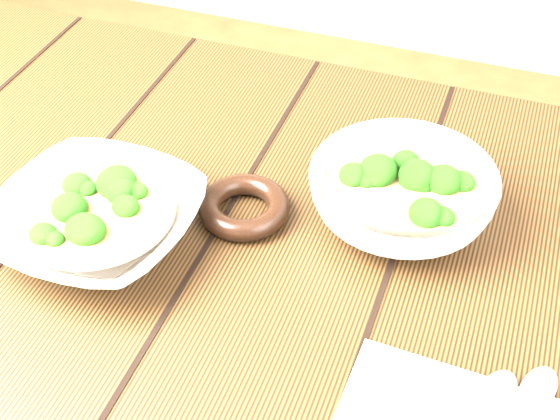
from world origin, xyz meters
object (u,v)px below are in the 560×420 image
object	(u,v)px
soup_bowl_front	(96,220)
trivet	(244,207)
soup_bowl_back	(402,194)
table	(232,313)

from	to	relation	value
soup_bowl_front	trivet	size ratio (longest dim) A/B	2.22
trivet	soup_bowl_back	bearing A→B (deg)	18.12
table	trivet	size ratio (longest dim) A/B	11.34
soup_bowl_front	trivet	bearing A→B (deg)	33.80
table	soup_bowl_front	distance (m)	0.21
soup_bowl_back	trivet	xyz separation A→B (m)	(-0.17, -0.06, -0.02)
soup_bowl_front	trivet	world-z (taller)	soup_bowl_front
soup_bowl_back	table	bearing A→B (deg)	-148.30
table	soup_bowl_front	size ratio (longest dim) A/B	5.12
soup_bowl_back	trivet	world-z (taller)	soup_bowl_back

